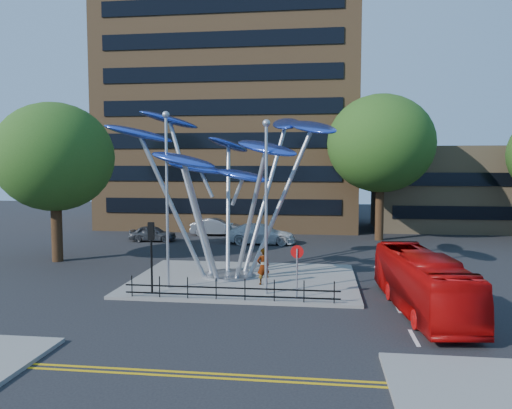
# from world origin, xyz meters

# --- Properties ---
(ground) EXTENTS (120.00, 120.00, 0.00)m
(ground) POSITION_xyz_m (0.00, 0.00, 0.00)
(ground) COLOR black
(ground) RESTS_ON ground
(traffic_island) EXTENTS (12.00, 9.00, 0.15)m
(traffic_island) POSITION_xyz_m (-1.00, 6.00, 0.07)
(traffic_island) COLOR slate
(traffic_island) RESTS_ON ground
(double_yellow_near) EXTENTS (40.00, 0.12, 0.01)m
(double_yellow_near) POSITION_xyz_m (0.00, -6.00, 0.01)
(double_yellow_near) COLOR gold
(double_yellow_near) RESTS_ON ground
(double_yellow_far) EXTENTS (40.00, 0.12, 0.01)m
(double_yellow_far) POSITION_xyz_m (0.00, -6.30, 0.01)
(double_yellow_far) COLOR gold
(double_yellow_far) RESTS_ON ground
(brick_tower) EXTENTS (25.00, 15.00, 30.00)m
(brick_tower) POSITION_xyz_m (-6.00, 32.00, 15.00)
(brick_tower) COLOR brown
(brick_tower) RESTS_ON ground
(low_building_near) EXTENTS (15.00, 8.00, 8.00)m
(low_building_near) POSITION_xyz_m (16.00, 30.00, 4.00)
(low_building_near) COLOR #9C815B
(low_building_near) RESTS_ON ground
(tree_right) EXTENTS (8.80, 8.80, 12.11)m
(tree_right) POSITION_xyz_m (8.00, 22.00, 8.04)
(tree_right) COLOR black
(tree_right) RESTS_ON ground
(tree_left) EXTENTS (7.60, 7.60, 10.32)m
(tree_left) POSITION_xyz_m (-14.00, 10.00, 6.79)
(tree_left) COLOR black
(tree_left) RESTS_ON ground
(leaf_sculpture) EXTENTS (12.72, 9.54, 9.51)m
(leaf_sculpture) POSITION_xyz_m (-2.07, 6.68, 6.87)
(leaf_sculpture) COLOR #9EA0A5
(leaf_sculpture) RESTS_ON traffic_island
(street_lamp_left) EXTENTS (0.36, 0.36, 8.80)m
(street_lamp_left) POSITION_xyz_m (-4.50, 3.50, 5.36)
(street_lamp_left) COLOR #9EA0A5
(street_lamp_left) RESTS_ON traffic_island
(street_lamp_right) EXTENTS (0.36, 0.36, 8.30)m
(street_lamp_right) POSITION_xyz_m (0.50, 3.00, 5.09)
(street_lamp_right) COLOR #9EA0A5
(street_lamp_right) RESTS_ON traffic_island
(traffic_light_island) EXTENTS (0.28, 0.18, 3.42)m
(traffic_light_island) POSITION_xyz_m (-5.00, 2.50, 2.61)
(traffic_light_island) COLOR black
(traffic_light_island) RESTS_ON traffic_island
(no_entry_sign_island) EXTENTS (0.60, 0.10, 2.45)m
(no_entry_sign_island) POSITION_xyz_m (2.00, 2.52, 1.82)
(no_entry_sign_island) COLOR #9EA0A5
(no_entry_sign_island) RESTS_ON traffic_island
(pedestrian_railing_front) EXTENTS (10.00, 0.06, 1.00)m
(pedestrian_railing_front) POSITION_xyz_m (-1.00, 1.70, 0.55)
(pedestrian_railing_front) COLOR black
(pedestrian_railing_front) RESTS_ON traffic_island
(red_bus) EXTENTS (3.05, 9.30, 2.54)m
(red_bus) POSITION_xyz_m (7.44, 1.46, 1.27)
(red_bus) COLOR #B10808
(red_bus) RESTS_ON ground
(pedestrian) EXTENTS (0.82, 0.73, 1.89)m
(pedestrian) POSITION_xyz_m (0.16, 4.83, 1.09)
(pedestrian) COLOR gray
(pedestrian) RESTS_ON traffic_island
(parked_car_left) EXTENTS (3.89, 1.74, 1.30)m
(parked_car_left) POSITION_xyz_m (-10.61, 18.96, 0.65)
(parked_car_left) COLOR #3F4247
(parked_car_left) RESTS_ON ground
(parked_car_mid) EXTENTS (4.64, 1.86, 1.50)m
(parked_car_mid) POSITION_xyz_m (-6.11, 23.00, 0.75)
(parked_car_mid) COLOR #9A9CA2
(parked_car_mid) RESTS_ON ground
(parked_car_right) EXTENTS (5.54, 2.30, 1.60)m
(parked_car_right) POSITION_xyz_m (-1.61, 18.80, 0.80)
(parked_car_right) COLOR silver
(parked_car_right) RESTS_ON ground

